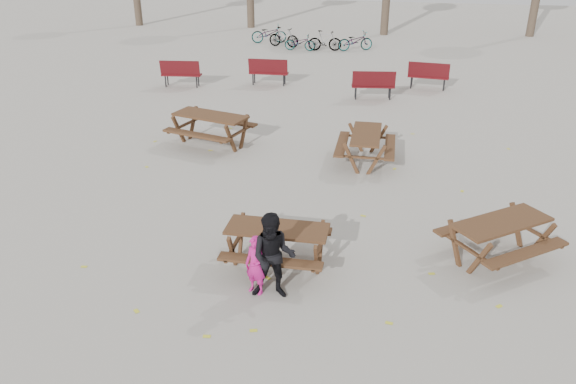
% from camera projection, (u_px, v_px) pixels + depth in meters
% --- Properties ---
extents(ground, '(80.00, 80.00, 0.00)m').
position_uv_depth(ground, '(278.00, 265.00, 10.19)').
color(ground, gray).
rests_on(ground, ground).
extents(main_picnic_table, '(1.80, 1.45, 0.78)m').
position_uv_depth(main_picnic_table, '(277.00, 237.00, 9.94)').
color(main_picnic_table, '#3A1E15').
rests_on(main_picnic_table, ground).
extents(food_tray, '(0.18, 0.11, 0.03)m').
position_uv_depth(food_tray, '(271.00, 232.00, 9.69)').
color(food_tray, white).
rests_on(food_tray, main_picnic_table).
extents(bread_roll, '(0.14, 0.06, 0.05)m').
position_uv_depth(bread_roll, '(271.00, 230.00, 9.67)').
color(bread_roll, tan).
rests_on(bread_roll, food_tray).
extents(soda_bottle, '(0.07, 0.07, 0.17)m').
position_uv_depth(soda_bottle, '(267.00, 228.00, 9.69)').
color(soda_bottle, silver).
rests_on(soda_bottle, main_picnic_table).
extents(child, '(0.45, 0.37, 1.05)m').
position_uv_depth(child, '(256.00, 265.00, 9.21)').
color(child, '#BD1776').
rests_on(child, ground).
extents(adult, '(0.79, 0.64, 1.51)m').
position_uv_depth(adult, '(273.00, 257.00, 9.02)').
color(adult, black).
rests_on(adult, ground).
extents(picnic_table_east, '(2.37, 2.30, 0.79)m').
position_uv_depth(picnic_table_east, '(499.00, 240.00, 10.21)').
color(picnic_table_east, '#3A1E15').
rests_on(picnic_table_east, ground).
extents(picnic_table_north, '(2.43, 2.16, 0.88)m').
position_uv_depth(picnic_table_north, '(211.00, 130.00, 15.58)').
color(picnic_table_north, '#3A1E15').
rests_on(picnic_table_north, ground).
extents(picnic_table_far, '(1.50, 1.86, 0.80)m').
position_uv_depth(picnic_table_far, '(366.00, 148.00, 14.45)').
color(picnic_table_far, '#3A1E15').
rests_on(picnic_table_far, ground).
extents(park_bench_row, '(10.81, 2.42, 1.03)m').
position_uv_depth(park_bench_row, '(311.00, 76.00, 20.89)').
color(park_bench_row, '#5B1217').
rests_on(park_bench_row, ground).
extents(bicycle_row, '(6.48, 2.47, 0.98)m').
position_uv_depth(bicycle_row, '(306.00, 38.00, 28.09)').
color(bicycle_row, black).
rests_on(bicycle_row, ground).
extents(fallen_leaves, '(11.00, 11.00, 0.01)m').
position_uv_depth(fallen_leaves, '(323.00, 206.00, 12.32)').
color(fallen_leaves, gold).
rests_on(fallen_leaves, ground).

